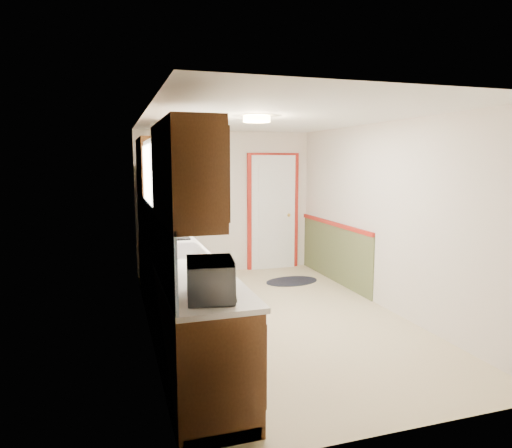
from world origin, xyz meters
TOP-DOWN VIEW (x-y plane):
  - room_shell at (0.00, 0.00)m, footprint 3.20×5.20m
  - kitchen_run at (-1.24, -0.29)m, footprint 0.63×4.00m
  - back_wall_trim at (0.99, 2.21)m, footprint 1.12×2.30m
  - ceiling_fixture at (-0.30, -0.20)m, footprint 0.30×0.30m
  - microwave at (-1.20, -1.95)m, footprint 0.34×0.52m
  - refrigerator at (-1.02, 2.05)m, footprint 0.84×0.81m
  - rug at (0.83, 1.49)m, footprint 0.92×0.65m
  - cooktop at (-1.19, 0.75)m, footprint 0.49×0.59m

SIDE VIEW (x-z plane):
  - rug at x=0.83m, z-range 0.00..0.01m
  - kitchen_run at x=-1.24m, z-range -0.29..1.91m
  - back_wall_trim at x=0.99m, z-range -0.15..1.93m
  - refrigerator at x=-1.02m, z-range 0.00..1.87m
  - cooktop at x=-1.19m, z-range 0.94..0.96m
  - microwave at x=-1.20m, z-range 0.94..1.27m
  - room_shell at x=0.00m, z-range -0.06..2.46m
  - ceiling_fixture at x=-0.30m, z-range 2.33..2.39m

